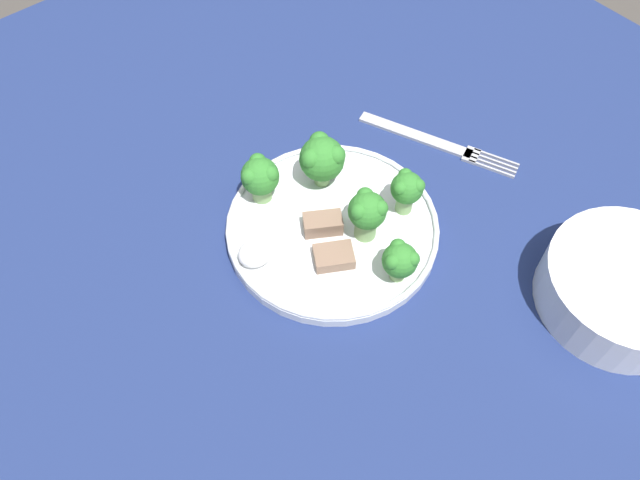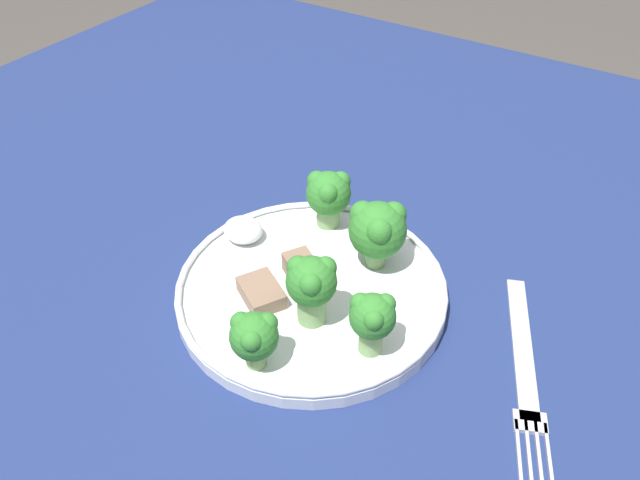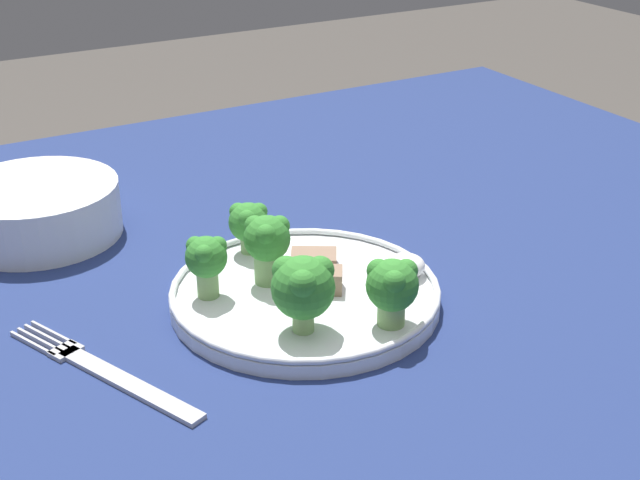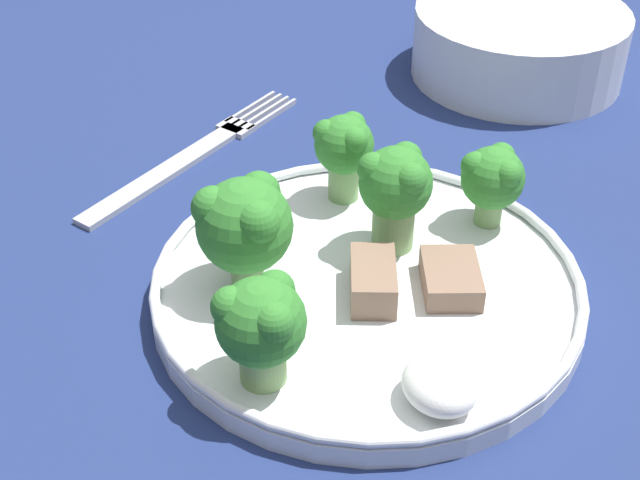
% 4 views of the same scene
% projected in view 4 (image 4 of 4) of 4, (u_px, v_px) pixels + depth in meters
% --- Properties ---
extents(table, '(1.21, 1.14, 0.74)m').
position_uv_depth(table, '(349.00, 459.00, 0.51)').
color(table, navy).
rests_on(table, ground_plane).
extents(dinner_plate, '(0.23, 0.23, 0.02)m').
position_uv_depth(dinner_plate, '(367.00, 286.00, 0.48)').
color(dinner_plate, white).
rests_on(dinner_plate, table).
extents(fork, '(0.10, 0.19, 0.00)m').
position_uv_depth(fork, '(193.00, 155.00, 0.61)').
color(fork, '#B2B2B7').
rests_on(fork, table).
extents(cream_bowl, '(0.16, 0.16, 0.05)m').
position_uv_depth(cream_bowl, '(518.00, 45.00, 0.69)').
color(cream_bowl, white).
rests_on(cream_bowl, table).
extents(broccoli_floret_near_rim_left, '(0.04, 0.04, 0.06)m').
position_uv_depth(broccoli_floret_near_rim_left, '(395.00, 187.00, 0.49)').
color(broccoli_floret_near_rim_left, '#7FA866').
rests_on(broccoli_floret_near_rim_left, dinner_plate).
extents(broccoli_floret_center_left, '(0.04, 0.04, 0.06)m').
position_uv_depth(broccoli_floret_center_left, '(344.00, 147.00, 0.53)').
color(broccoli_floret_center_left, '#7FA866').
rests_on(broccoli_floret_center_left, dinner_plate).
extents(broccoli_floret_back_left, '(0.05, 0.05, 0.06)m').
position_uv_depth(broccoli_floret_back_left, '(244.00, 224.00, 0.46)').
color(broccoli_floret_back_left, '#7FA866').
rests_on(broccoli_floret_back_left, dinner_plate).
extents(broccoli_floret_front_left, '(0.04, 0.04, 0.06)m').
position_uv_depth(broccoli_floret_front_left, '(261.00, 323.00, 0.40)').
color(broccoli_floret_front_left, '#7FA866').
rests_on(broccoli_floret_front_left, dinner_plate).
extents(broccoli_floret_center_back, '(0.04, 0.04, 0.05)m').
position_uv_depth(broccoli_floret_center_back, '(493.00, 178.00, 0.51)').
color(broccoli_floret_center_back, '#7FA866').
rests_on(broccoli_floret_center_back, dinner_plate).
extents(meat_slice_front_slice, '(0.05, 0.04, 0.02)m').
position_uv_depth(meat_slice_front_slice, '(373.00, 281.00, 0.47)').
color(meat_slice_front_slice, '#846651').
rests_on(meat_slice_front_slice, dinner_plate).
extents(meat_slice_middle_slice, '(0.05, 0.05, 0.01)m').
position_uv_depth(meat_slice_middle_slice, '(455.00, 282.00, 0.47)').
color(meat_slice_middle_slice, '#846651').
rests_on(meat_slice_middle_slice, dinner_plate).
extents(sauce_dollop, '(0.04, 0.03, 0.02)m').
position_uv_depth(sauce_dollop, '(440.00, 385.00, 0.41)').
color(sauce_dollop, white).
rests_on(sauce_dollop, dinner_plate).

